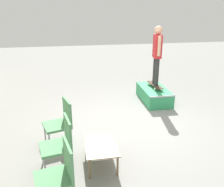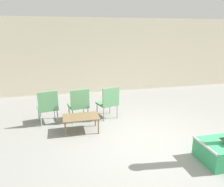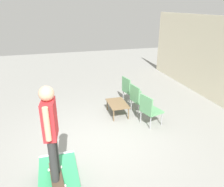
{
  "view_description": "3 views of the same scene",
  "coord_description": "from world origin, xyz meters",
  "px_view_note": "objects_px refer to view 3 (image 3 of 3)",
  "views": [
    {
      "loc": [
        -5.32,
        1.38,
        2.82
      ],
      "look_at": [
        -0.33,
        0.5,
        0.96
      ],
      "focal_mm": 40.0,
      "sensor_mm": 36.0,
      "label": 1
    },
    {
      "loc": [
        -1.86,
        -4.25,
        2.46
      ],
      "look_at": [
        -0.68,
        0.68,
        1.02
      ],
      "focal_mm": 35.0,
      "sensor_mm": 36.0,
      "label": 2
    },
    {
      "loc": [
        4.65,
        -0.99,
        3.33
      ],
      "look_at": [
        -0.61,
        0.5,
        1.1
      ],
      "focal_mm": 35.0,
      "sensor_mm": 36.0,
      "label": 3
    }
  ],
  "objects_px": {
    "skateboard_on_ramp": "(56,176)",
    "coffee_table": "(117,104)",
    "person_skater": "(50,127)",
    "patio_chair_center": "(138,98)",
    "patio_chair_left": "(129,89)",
    "patio_chair_right": "(149,109)",
    "skate_ramp_box": "(60,186)"
  },
  "relations": [
    {
      "from": "skateboard_on_ramp",
      "to": "patio_chair_center",
      "type": "bearing_deg",
      "value": 131.68
    },
    {
      "from": "patio_chair_left",
      "to": "person_skater",
      "type": "bearing_deg",
      "value": 132.0
    },
    {
      "from": "coffee_table",
      "to": "patio_chair_left",
      "type": "relative_size",
      "value": 0.96
    },
    {
      "from": "coffee_table",
      "to": "patio_chair_center",
      "type": "height_order",
      "value": "patio_chair_center"
    },
    {
      "from": "skateboard_on_ramp",
      "to": "patio_chair_right",
      "type": "relative_size",
      "value": 0.87
    },
    {
      "from": "skateboard_on_ramp",
      "to": "person_skater",
      "type": "distance_m",
      "value": 1.02
    },
    {
      "from": "person_skater",
      "to": "skateboard_on_ramp",
      "type": "bearing_deg",
      "value": 0.0
    },
    {
      "from": "coffee_table",
      "to": "skateboard_on_ramp",
      "type": "bearing_deg",
      "value": -35.27
    },
    {
      "from": "person_skater",
      "to": "patio_chair_left",
      "type": "relative_size",
      "value": 1.81
    },
    {
      "from": "patio_chair_left",
      "to": "patio_chair_right",
      "type": "xyz_separation_m",
      "value": [
        1.7,
        0.0,
        0.0
      ]
    },
    {
      "from": "skateboard_on_ramp",
      "to": "coffee_table",
      "type": "height_order",
      "value": "skateboard_on_ramp"
    },
    {
      "from": "skateboard_on_ramp",
      "to": "patio_chair_right",
      "type": "distance_m",
      "value": 3.38
    },
    {
      "from": "skateboard_on_ramp",
      "to": "patio_chair_left",
      "type": "bearing_deg",
      "value": 138.99
    },
    {
      "from": "person_skater",
      "to": "coffee_table",
      "type": "xyz_separation_m",
      "value": [
        -2.86,
        2.02,
        -1.14
      ]
    },
    {
      "from": "coffee_table",
      "to": "skate_ramp_box",
      "type": "bearing_deg",
      "value": -35.22
    },
    {
      "from": "skate_ramp_box",
      "to": "person_skater",
      "type": "distance_m",
      "value": 1.3
    },
    {
      "from": "skate_ramp_box",
      "to": "patio_chair_left",
      "type": "bearing_deg",
      "value": 143.51
    },
    {
      "from": "person_skater",
      "to": "patio_chair_center",
      "type": "height_order",
      "value": "person_skater"
    },
    {
      "from": "patio_chair_center",
      "to": "patio_chair_right",
      "type": "xyz_separation_m",
      "value": [
        0.85,
        0.0,
        0.0
      ]
    },
    {
      "from": "patio_chair_right",
      "to": "skateboard_on_ramp",
      "type": "bearing_deg",
      "value": 109.96
    },
    {
      "from": "patio_chair_center",
      "to": "coffee_table",
      "type": "bearing_deg",
      "value": 78.07
    },
    {
      "from": "skateboard_on_ramp",
      "to": "coffee_table",
      "type": "xyz_separation_m",
      "value": [
        -2.86,
        2.02,
        -0.12
      ]
    },
    {
      "from": "patio_chair_right",
      "to": "skate_ramp_box",
      "type": "bearing_deg",
      "value": 109.7
    },
    {
      "from": "patio_chair_center",
      "to": "patio_chair_right",
      "type": "bearing_deg",
      "value": 169.67
    },
    {
      "from": "person_skater",
      "to": "coffee_table",
      "type": "distance_m",
      "value": 3.69
    },
    {
      "from": "patio_chair_left",
      "to": "patio_chair_center",
      "type": "distance_m",
      "value": 0.84
    },
    {
      "from": "skateboard_on_ramp",
      "to": "patio_chair_right",
      "type": "height_order",
      "value": "patio_chair_right"
    },
    {
      "from": "patio_chair_center",
      "to": "skateboard_on_ramp",
      "type": "bearing_deg",
      "value": 125.71
    },
    {
      "from": "person_skater",
      "to": "patio_chair_left",
      "type": "height_order",
      "value": "person_skater"
    },
    {
      "from": "coffee_table",
      "to": "patio_chair_left",
      "type": "distance_m",
      "value": 1.1
    },
    {
      "from": "coffee_table",
      "to": "patio_chair_center",
      "type": "bearing_deg",
      "value": 88.55
    },
    {
      "from": "skate_ramp_box",
      "to": "skateboard_on_ramp",
      "type": "xyz_separation_m",
      "value": [
        0.04,
        -0.03,
        0.28
      ]
    }
  ]
}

